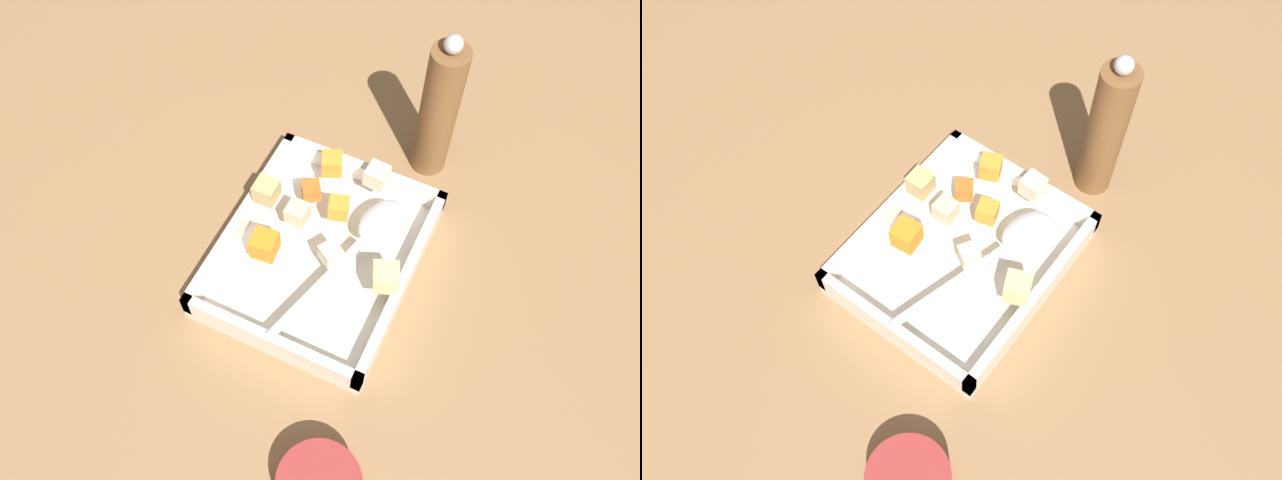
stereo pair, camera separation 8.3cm
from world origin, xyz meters
TOP-DOWN VIEW (x-y plane):
  - ground_plane at (0.00, 0.00)m, footprint 4.00×4.00m
  - baking_dish at (-0.01, -0.01)m, footprint 0.29×0.24m
  - carrot_chunk_near_right at (-0.05, 0.05)m, footprint 0.03×0.03m
  - carrot_chunk_near_spoon at (0.10, 0.03)m, footprint 0.04×0.04m
  - carrot_chunk_heap_side at (0.05, 0.04)m, footprint 0.03×0.03m
  - carrot_chunk_center at (0.04, -0.01)m, footprint 0.03×0.03m
  - potato_chunk_far_right at (-0.03, -0.10)m, footprint 0.04×0.04m
  - potato_chunk_front_center at (-0.02, -0.03)m, footprint 0.03×0.03m
  - potato_chunk_mid_left at (0.11, -0.03)m, footprint 0.03×0.03m
  - potato_chunk_corner_se at (0.01, 0.04)m, footprint 0.03×0.03m
  - potato_chunk_corner_nw at (0.02, 0.09)m, footprint 0.03×0.03m
  - serving_spoon at (0.04, -0.06)m, footprint 0.24×0.09m
  - pepper_mill at (0.21, -0.07)m, footprint 0.05×0.05m

SIDE VIEW (x-z plane):
  - ground_plane at x=0.00m, z-range 0.00..0.00m
  - baking_dish at x=-0.01m, z-range -0.01..0.04m
  - serving_spoon at x=0.04m, z-range 0.05..0.07m
  - carrot_chunk_heap_side at x=0.05m, z-range 0.05..0.07m
  - potato_chunk_front_center at x=-0.02m, z-range 0.05..0.07m
  - carrot_chunk_center at x=0.04m, z-range 0.05..0.07m
  - potato_chunk_corner_se at x=0.01m, z-range 0.05..0.07m
  - carrot_chunk_near_spoon at x=0.10m, z-range 0.05..0.07m
  - potato_chunk_mid_left at x=0.11m, z-range 0.05..0.07m
  - potato_chunk_corner_nw at x=0.02m, z-range 0.05..0.08m
  - carrot_chunk_near_right at x=-0.05m, z-range 0.05..0.08m
  - potato_chunk_far_right at x=-0.03m, z-range 0.05..0.08m
  - pepper_mill at x=0.21m, z-range -0.01..0.23m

